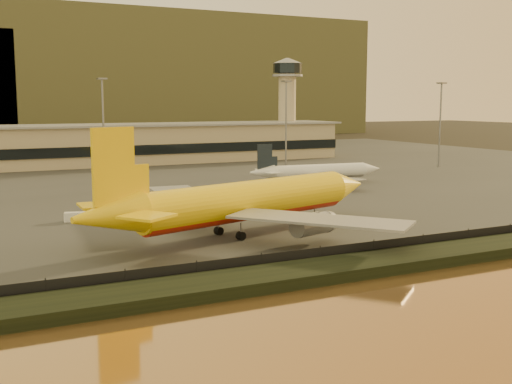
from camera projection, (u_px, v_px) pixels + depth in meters
ground at (307, 241)px, 92.05m from camera, size 900.00×900.00×0.00m
embankment at (380, 263)px, 76.89m from camera, size 320.00×7.00×1.40m
tarmac at (129, 174)px, 176.20m from camera, size 320.00×220.00×0.20m
perimeter_fence at (361, 251)px, 80.35m from camera, size 300.00×0.05×2.20m
terminal_building at (55, 147)px, 195.99m from camera, size 202.00×25.00×12.60m
control_tower at (287, 97)px, 236.03m from camera, size 11.20×11.20×35.50m
apron_light_masts at (206, 118)px, 162.93m from camera, size 152.20×12.20×25.40m
dhl_cargo_jet at (245, 202)px, 95.10m from camera, size 54.61×52.19×16.60m
white_narrowbody_jet at (317, 172)px, 154.08m from camera, size 34.55×33.55×9.92m
gse_vehicle_yellow at (277, 201)px, 122.18m from camera, size 4.53×2.67×1.91m
gse_vehicle_white at (75, 217)px, 106.19m from camera, size 3.68×2.34×1.53m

